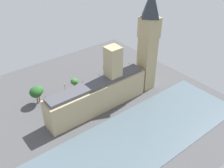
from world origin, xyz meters
name	(u,v)px	position (x,y,z in m)	size (l,w,h in m)	color
ground_plane	(96,106)	(0.00, 0.00, 0.00)	(129.06, 129.06, 0.00)	#4C4C4F
river_thames	(135,139)	(-31.26, 0.00, 0.12)	(36.55, 116.15, 0.25)	slate
parliament_building	(100,93)	(-1.99, -1.52, 9.34)	(10.62, 57.11, 32.77)	tan
clock_tower	(148,40)	(-2.57, -34.26, 30.40)	(9.17, 9.17, 58.71)	tan
double_decker_bus_near_tower	(97,87)	(11.40, -8.89, 2.63)	(2.79, 10.54, 4.75)	#B20C0F
car_blue_by_river_gate	(75,96)	(13.86, 4.68, 0.89)	(2.12, 4.79, 1.74)	navy
car_black_midblock	(52,105)	(14.61, 18.68, 0.89)	(2.10, 4.61, 1.74)	black
pedestrian_trailing	(116,87)	(6.79, -19.87, 0.72)	(0.54, 0.63, 1.59)	navy
pedestrian_opposite_hall	(108,91)	(6.53, -13.34, 0.69)	(0.64, 0.57, 1.53)	black
plane_tree_kerbside	(36,92)	(21.74, 23.51, 7.51)	(6.73, 6.73, 10.40)	brown
plane_tree_under_trees	(38,90)	(22.57, 22.01, 7.59)	(6.00, 6.00, 10.18)	brown
plane_tree_leading	(108,68)	(20.47, -24.19, 6.33)	(6.57, 6.57, 9.15)	brown
plane_tree_far_end	(74,82)	(20.45, 0.53, 5.74)	(4.47, 4.47, 7.70)	brown
street_lamp_corner	(65,86)	(21.01, 6.77, 4.72)	(0.56, 0.56, 6.83)	black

